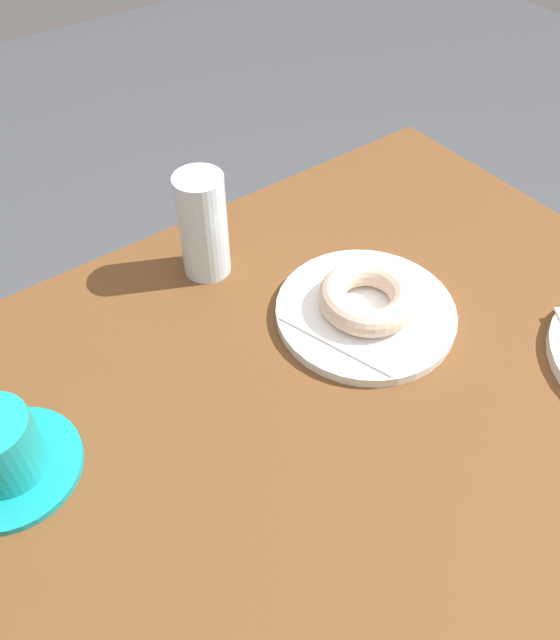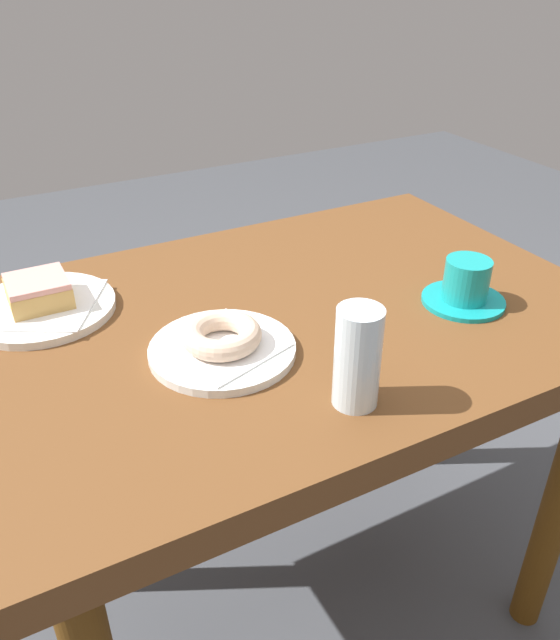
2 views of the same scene
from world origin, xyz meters
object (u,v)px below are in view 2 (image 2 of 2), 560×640
donut_sugar_ring (222,335)px  water_glass (358,358)px  plate_sugar_ring (222,350)px  donut_glazed_square (38,291)px  plate_glazed_square (42,308)px  coffee_cup (466,285)px

donut_sugar_ring → water_glass: 0.22m
plate_sugar_ring → donut_glazed_square: donut_glazed_square is taller
plate_sugar_ring → water_glass: (0.11, -0.19, 0.06)m
donut_sugar_ring → water_glass: size_ratio=0.84×
plate_sugar_ring → plate_glazed_square: size_ratio=0.92×
donut_glazed_square → plate_sugar_ring: bearing=-49.9°
water_glass → plate_sugar_ring: bearing=120.2°
coffee_cup → water_glass: bearing=-156.1°
plate_glazed_square → water_glass: bearing=-53.8°
plate_sugar_ring → donut_sugar_ring: (0.00, 0.00, 0.03)m
donut_sugar_ring → donut_glazed_square: 0.33m
plate_glazed_square → water_glass: 0.54m
donut_sugar_ring → plate_glazed_square: bearing=130.1°
water_glass → coffee_cup: (0.31, 0.14, -0.04)m
donut_glazed_square → water_glass: water_glass is taller
donut_glazed_square → water_glass: 0.54m
plate_glazed_square → donut_glazed_square: donut_glazed_square is taller
plate_glazed_square → coffee_cup: coffee_cup is taller
plate_sugar_ring → donut_sugar_ring: donut_sugar_ring is taller
plate_sugar_ring → donut_sugar_ring: bearing=0.0°
plate_glazed_square → donut_glazed_square: bearing=90.0°
plate_glazed_square → water_glass: size_ratio=1.69×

